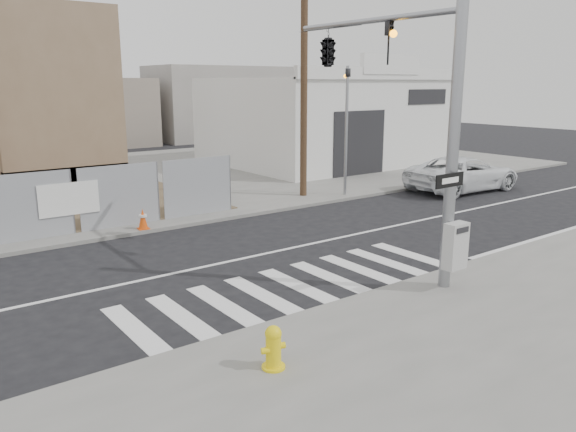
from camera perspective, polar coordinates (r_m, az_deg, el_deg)
ground at (r=15.30m, az=-4.87°, el=-4.40°), size 100.00×100.00×0.00m
sidewalk_far at (r=27.87m, az=-20.31°, el=3.05°), size 50.00×20.00×0.12m
signal_pole at (r=14.49m, az=7.87°, el=13.75°), size 0.96×5.87×7.00m
far_signal_pole at (r=23.13m, az=5.98°, el=10.39°), size 0.16×0.20×5.60m
concrete_wall_right at (r=27.47m, az=-21.93°, el=9.76°), size 5.50×1.30×8.00m
auto_shop at (r=33.41m, az=3.80°, el=9.71°), size 12.00×10.20×5.95m
utility_pole_right at (r=22.82m, az=1.64°, el=14.75°), size 1.60×0.28×10.00m
fire_hydrant at (r=9.33m, az=-1.50°, el=-13.19°), size 0.51×0.51×0.74m
suv at (r=25.99m, az=17.37°, el=4.14°), size 5.63×2.88×1.52m
traffic_cone_d at (r=18.39m, az=-14.53°, el=-0.29°), size 0.38×0.38×0.67m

